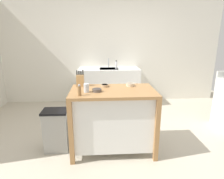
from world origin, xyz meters
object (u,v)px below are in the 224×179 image
object	(u,v)px
knife_block	(80,80)
pepper_grinder	(79,90)
kitchen_island	(113,117)
bottle_spray_cleaner	(116,65)
sink_faucet	(109,63)
bowl_ceramic_small	(105,85)
trash_bin	(56,130)
bowl_ceramic_wide	(97,90)
drinking_cup	(86,88)
bowl_stoneware_deep	(130,85)

from	to	relation	value
knife_block	pepper_grinder	bearing A→B (deg)	-85.92
kitchen_island	bottle_spray_cleaner	size ratio (longest dim) A/B	6.03
knife_block	sink_faucet	bearing A→B (deg)	74.72
knife_block	bottle_spray_cleaner	distance (m)	1.83
bowl_ceramic_small	kitchen_island	bearing A→B (deg)	-58.91
bowl_ceramic_small	trash_bin	xyz separation A→B (m)	(-0.72, -0.15, -0.63)
bowl_ceramic_wide	sink_faucet	distance (m)	2.22
knife_block	drinking_cup	size ratio (longest dim) A/B	2.11
drinking_cup	sink_faucet	size ratio (longest dim) A/B	0.53
bowl_ceramic_wide	bottle_spray_cleaner	world-z (taller)	bottle_spray_cleaner
kitchen_island	pepper_grinder	distance (m)	0.69
pepper_grinder	trash_bin	size ratio (longest dim) A/B	0.24
pepper_grinder	bottle_spray_cleaner	xyz separation A→B (m)	(0.65, 2.18, -0.00)
bowl_stoneware_deep	sink_faucet	distance (m)	1.95
drinking_cup	bottle_spray_cleaner	xyz separation A→B (m)	(0.57, 2.04, 0.01)
bowl_stoneware_deep	pepper_grinder	distance (m)	0.83
trash_bin	sink_faucet	xyz separation A→B (m)	(0.87, 2.09, 0.70)
bowl_ceramic_wide	bowl_stoneware_deep	bearing A→B (deg)	28.38
bowl_ceramic_small	sink_faucet	world-z (taller)	sink_faucet
bowl_ceramic_wide	drinking_cup	bearing A→B (deg)	-173.47
sink_faucet	bowl_ceramic_wide	bearing A→B (deg)	-96.77
kitchen_island	trash_bin	distance (m)	0.86
knife_block	bowl_ceramic_wide	xyz separation A→B (m)	(0.25, -0.33, -0.07)
bowl_stoneware_deep	trash_bin	size ratio (longest dim) A/B	0.20
kitchen_island	trash_bin	size ratio (longest dim) A/B	1.88
drinking_cup	bowl_ceramic_wide	bearing A→B (deg)	6.53
pepper_grinder	bowl_ceramic_wide	bearing A→B (deg)	37.30
sink_faucet	bowl_ceramic_small	bearing A→B (deg)	-94.37
bowl_ceramic_wide	trash_bin	world-z (taller)	bowl_ceramic_wide
trash_bin	sink_faucet	distance (m)	2.37
bowl_stoneware_deep	sink_faucet	bearing A→B (deg)	96.87
bowl_ceramic_small	trash_bin	bearing A→B (deg)	-168.67
bowl_ceramic_small	knife_block	bearing A→B (deg)	168.86
bowl_ceramic_small	bottle_spray_cleaner	size ratio (longest dim) A/B	0.57
trash_bin	knife_block	bearing A→B (deg)	31.04
sink_faucet	bottle_spray_cleaner	distance (m)	0.25
bowl_ceramic_small	drinking_cup	bearing A→B (deg)	-133.01
knife_block	bottle_spray_cleaner	bearing A→B (deg)	67.99
sink_faucet	bottle_spray_cleaner	xyz separation A→B (m)	(0.17, -0.18, -0.02)
bottle_spray_cleaner	knife_block	bearing A→B (deg)	-112.01
kitchen_island	sink_faucet	world-z (taller)	sink_faucet
kitchen_island	drinking_cup	size ratio (longest dim) A/B	10.17
kitchen_island	bottle_spray_cleaner	xyz separation A→B (m)	(0.21, 1.95, 0.48)
trash_bin	bowl_ceramic_small	bearing A→B (deg)	11.33
bowl_stoneware_deep	drinking_cup	world-z (taller)	drinking_cup
kitchen_island	bottle_spray_cleaner	distance (m)	2.01
bowl_ceramic_small	pepper_grinder	world-z (taller)	pepper_grinder
bowl_ceramic_wide	pepper_grinder	distance (m)	0.28
bowl_ceramic_wide	pepper_grinder	world-z (taller)	pepper_grinder
sink_faucet	drinking_cup	bearing A→B (deg)	-100.25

